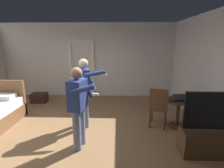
{
  "coord_description": "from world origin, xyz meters",
  "views": [
    {
      "loc": [
        1.12,
        -3.3,
        2.05
      ],
      "look_at": [
        1.01,
        0.38,
        1.14
      ],
      "focal_mm": 27.53,
      "sensor_mm": 36.0,
      "label": 1
    }
  ],
  "objects": [
    {
      "name": "wooden_chair",
      "position": [
        2.11,
        0.6,
        0.54
      ],
      "size": [
        0.54,
        0.54,
        0.99
      ],
      "color": "brown",
      "rests_on": "ground_plane"
    },
    {
      "name": "ground_plane",
      "position": [
        0.0,
        0.0,
        0.0
      ],
      "size": [
        7.01,
        7.01,
        0.0
      ],
      "primitive_type": "plane",
      "color": "olive"
    },
    {
      "name": "tv_flatscreen",
      "position": [
        2.89,
        -0.43,
        0.35
      ],
      "size": [
        1.18,
        0.4,
        1.22
      ],
      "color": "#4C331E",
      "rests_on": "ground_plane"
    },
    {
      "name": "laptop",
      "position": [
        2.58,
        0.6,
        0.75
      ],
      "size": [
        0.35,
        0.36,
        0.15
      ],
      "color": "black",
      "rests_on": "side_table"
    },
    {
      "name": "suitcase_dark",
      "position": [
        -1.58,
        2.29,
        0.16
      ],
      "size": [
        0.56,
        0.4,
        0.32
      ],
      "primitive_type": "cube",
      "rotation": [
        0.0,
        0.0,
        0.09
      ],
      "color": "black",
      "rests_on": "ground_plane"
    },
    {
      "name": "wall_back",
      "position": [
        0.0,
        3.16,
        1.36
      ],
      "size": [
        6.61,
        0.12,
        2.72
      ],
      "primitive_type": "cube",
      "color": "silver",
      "rests_on": "ground_plane"
    },
    {
      "name": "person_blue_shirt",
      "position": [
        0.39,
        -0.26,
        0.91
      ],
      "size": [
        0.6,
        0.63,
        1.6
      ],
      "color": "slate",
      "rests_on": "ground_plane"
    },
    {
      "name": "person_striped_shirt",
      "position": [
        0.34,
        0.66,
        0.96
      ],
      "size": [
        0.75,
        0.59,
        1.67
      ],
      "color": "slate",
      "rests_on": "ground_plane"
    },
    {
      "name": "doorway_frame",
      "position": [
        -0.2,
        3.08,
        1.22
      ],
      "size": [
        0.93,
        0.08,
        2.13
      ],
      "color": "white",
      "rests_on": "ground_plane"
    },
    {
      "name": "side_table",
      "position": [
        2.61,
        0.65,
        0.47
      ],
      "size": [
        0.67,
        0.67,
        0.7
      ],
      "color": "#4C331E",
      "rests_on": "ground_plane"
    },
    {
      "name": "bottle_on_table",
      "position": [
        2.75,
        0.57,
        0.8
      ],
      "size": [
        0.06,
        0.06,
        0.24
      ],
      "color": "#2F2C2F",
      "rests_on": "side_table"
    }
  ]
}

